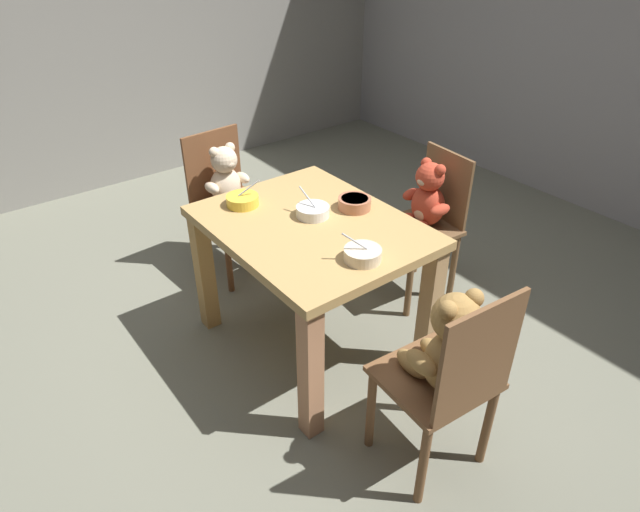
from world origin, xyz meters
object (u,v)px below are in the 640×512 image
(teddy_chair_near_right, at_px, (448,357))
(porridge_bowl_yellow_near_left, at_px, (243,200))
(dining_table, at_px, (311,248))
(porridge_bowl_cream_near_right, at_px, (363,254))
(porridge_bowl_white_center, at_px, (313,211))
(porridge_bowl_terracotta_far_center, at_px, (355,203))
(teddy_chair_near_left, at_px, (227,188))
(teddy_chair_far_center, at_px, (426,208))

(teddy_chair_near_right, distance_m, porridge_bowl_yellow_near_left, 1.23)
(dining_table, distance_m, porridge_bowl_yellow_near_left, 0.41)
(porridge_bowl_cream_near_right, bearing_deg, porridge_bowl_white_center, 171.21)
(porridge_bowl_yellow_near_left, height_order, porridge_bowl_terracotta_far_center, porridge_bowl_yellow_near_left)
(porridge_bowl_yellow_near_left, bearing_deg, teddy_chair_near_right, 5.02)
(teddy_chair_near_left, distance_m, teddy_chair_far_center, 1.14)
(teddy_chair_far_center, xyz_separation_m, porridge_bowl_white_center, (-0.05, -0.73, 0.19))
(teddy_chair_far_center, distance_m, porridge_bowl_white_center, 0.75)
(teddy_chair_near_left, height_order, porridge_bowl_white_center, teddy_chair_near_left)
(teddy_chair_near_right, bearing_deg, porridge_bowl_yellow_near_left, 9.65)
(porridge_bowl_white_center, bearing_deg, porridge_bowl_cream_near_right, -8.79)
(teddy_chair_near_right, distance_m, porridge_bowl_cream_near_right, 0.53)
(dining_table, relative_size, porridge_bowl_yellow_near_left, 6.45)
(teddy_chair_near_left, xyz_separation_m, porridge_bowl_yellow_near_left, (0.54, -0.20, 0.20))
(dining_table, xyz_separation_m, porridge_bowl_white_center, (-0.05, 0.05, 0.16))
(porridge_bowl_terracotta_far_center, bearing_deg, porridge_bowl_white_center, -106.47)
(dining_table, distance_m, porridge_bowl_terracotta_far_center, 0.30)
(teddy_chair_near_right, xyz_separation_m, porridge_bowl_yellow_near_left, (-1.22, -0.11, 0.17))
(teddy_chair_far_center, bearing_deg, porridge_bowl_white_center, 1.09)
(dining_table, relative_size, teddy_chair_near_left, 1.21)
(teddy_chair_near_right, relative_size, teddy_chair_near_left, 1.04)
(dining_table, xyz_separation_m, porridge_bowl_cream_near_right, (0.37, -0.02, 0.16))
(dining_table, distance_m, teddy_chair_near_right, 0.88)
(teddy_chair_near_right, bearing_deg, porridge_bowl_cream_near_right, 1.39)
(teddy_chair_far_center, xyz_separation_m, porridge_bowl_cream_near_right, (0.37, -0.79, 0.20))
(teddy_chair_near_left, relative_size, teddy_chair_far_center, 1.01)
(teddy_chair_near_right, xyz_separation_m, teddy_chair_near_left, (-1.76, 0.09, -0.03))
(teddy_chair_near_left, xyz_separation_m, porridge_bowl_white_center, (0.83, -0.00, 0.20))
(porridge_bowl_white_center, bearing_deg, porridge_bowl_yellow_near_left, -145.42)
(dining_table, height_order, porridge_bowl_yellow_near_left, porridge_bowl_yellow_near_left)
(dining_table, xyz_separation_m, teddy_chair_far_center, (0.00, 0.77, -0.04))
(teddy_chair_near_right, xyz_separation_m, teddy_chair_far_center, (-0.87, 0.82, -0.03))
(teddy_chair_near_right, relative_size, porridge_bowl_cream_near_right, 5.66)
(porridge_bowl_terracotta_far_center, relative_size, porridge_bowl_white_center, 0.95)
(teddy_chair_near_right, xyz_separation_m, porridge_bowl_white_center, (-0.93, 0.09, 0.17))
(teddy_chair_near_left, relative_size, porridge_bowl_cream_near_right, 5.44)
(teddy_chair_near_left, xyz_separation_m, teddy_chair_far_center, (0.89, 0.73, 0.01))
(porridge_bowl_yellow_near_left, xyz_separation_m, porridge_bowl_terracotta_far_center, (0.35, 0.40, 0.00))
(teddy_chair_near_left, xyz_separation_m, porridge_bowl_terracotta_far_center, (0.89, 0.20, 0.20))
(porridge_bowl_cream_near_right, xyz_separation_m, porridge_bowl_white_center, (-0.42, 0.07, -0.00))
(teddy_chair_near_right, xyz_separation_m, porridge_bowl_terracotta_far_center, (-0.87, 0.30, 0.17))
(teddy_chair_near_left, bearing_deg, porridge_bowl_terracotta_far_center, 8.41)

